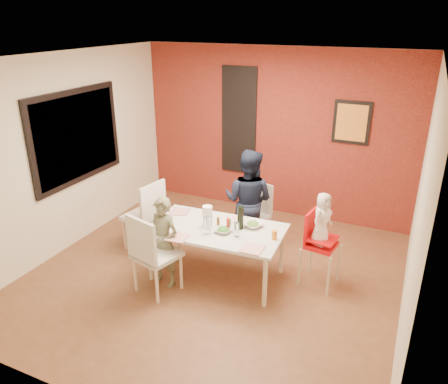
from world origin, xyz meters
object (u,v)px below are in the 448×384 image
at_px(toddler, 322,219).
at_px(wine_bottle, 240,218).
at_px(chair_far, 256,210).
at_px(child_near, 164,242).
at_px(paper_towel_roll, 207,216).
at_px(child_far, 248,201).
at_px(dining_table, 217,233).
at_px(chair_near, 151,251).
at_px(high_chair, 318,242).
at_px(chair_left, 147,212).

xyz_separation_m(toddler, wine_bottle, (-0.94, -0.25, -0.07)).
bearing_deg(wine_bottle, chair_far, 99.06).
height_order(child_near, paper_towel_roll, child_near).
bearing_deg(child_far, dining_table, 85.12).
bearing_deg(toddler, wine_bottle, 125.68).
distance_m(child_near, toddler, 1.92).
distance_m(chair_near, child_near, 0.25).
height_order(dining_table, chair_near, chair_near).
bearing_deg(dining_table, high_chair, 17.61).
height_order(chair_far, child_near, child_near).
bearing_deg(paper_towel_roll, wine_bottle, 16.33).
bearing_deg(high_chair, chair_near, 129.05).
height_order(child_far, toddler, child_far).
bearing_deg(chair_left, child_far, 125.51).
relative_size(chair_far, child_far, 0.61).
relative_size(dining_table, child_far, 1.14).
distance_m(dining_table, child_far, 0.85).
xyz_separation_m(chair_left, child_far, (1.27, 0.61, 0.16)).
height_order(dining_table, child_far, child_far).
bearing_deg(child_far, paper_towel_roll, 76.74).
height_order(chair_near, chair_left, chair_near).
distance_m(chair_near, paper_towel_roll, 0.82).
xyz_separation_m(dining_table, high_chair, (1.18, 0.38, -0.04)).
height_order(chair_near, paper_towel_roll, chair_near).
bearing_deg(child_near, wine_bottle, 39.41).
xyz_separation_m(child_far, wine_bottle, (0.18, -0.72, 0.09)).
bearing_deg(chair_far, dining_table, -77.20).
distance_m(chair_near, high_chair, 2.01).
relative_size(child_far, paper_towel_roll, 5.40).
bearing_deg(child_far, toddler, 158.58).
xyz_separation_m(chair_near, paper_towel_roll, (0.42, 0.66, 0.25)).
bearing_deg(chair_far, chair_left, -127.98).
relative_size(chair_far, high_chair, 0.94).
xyz_separation_m(chair_near, child_far, (0.63, 1.49, 0.16)).
bearing_deg(chair_far, high_chair, -14.17).
bearing_deg(paper_towel_roll, chair_far, 77.33).
bearing_deg(wine_bottle, chair_near, -136.31).
bearing_deg(toddler, chair_near, 141.00).
height_order(high_chair, child_far, child_far).
distance_m(chair_near, chair_far, 1.85).
bearing_deg(wine_bottle, chair_left, 175.62).
distance_m(high_chair, wine_bottle, 0.98).
distance_m(chair_far, toddler, 1.35).
bearing_deg(dining_table, chair_near, -129.53).
bearing_deg(chair_left, chair_far, 133.01).
xyz_separation_m(dining_table, chair_far, (0.11, 1.07, -0.12)).
bearing_deg(toddler, paper_towel_roll, 126.04).
height_order(chair_far, chair_left, chair_left).
relative_size(chair_far, wine_bottle, 3.12).
bearing_deg(chair_far, child_far, -77.41).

